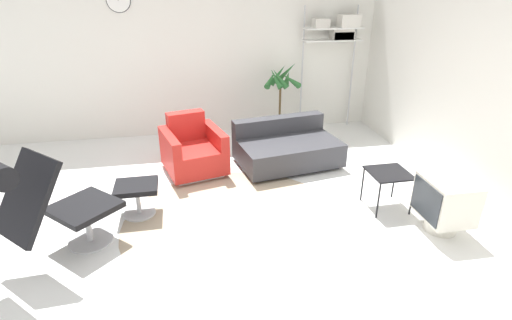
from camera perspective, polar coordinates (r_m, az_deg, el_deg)
ground_plane at (r=4.69m, az=-3.95°, el=-7.14°), size 12.00×12.00×0.00m
wall_back at (r=6.82m, az=-7.35°, el=15.30°), size 12.00×0.09×2.80m
wall_right at (r=5.31m, az=29.10°, el=9.98°), size 0.06×12.00×2.80m
round_rug at (r=4.47m, az=-2.84°, el=-8.79°), size 2.50×2.50×0.01m
lounge_chair at (r=4.01m, az=-28.33°, el=-4.69°), size 1.14×1.14×1.17m
ottoman at (r=4.66m, az=-16.65°, el=-4.44°), size 0.47×0.40×0.38m
armchair_red at (r=5.55m, az=-9.00°, el=1.16°), size 0.93×0.97×0.78m
couch_low at (r=5.75m, az=4.39°, el=1.62°), size 1.52×1.13×0.62m
side_table at (r=4.79m, az=18.43°, el=-2.15°), size 0.45×0.45×0.45m
crt_television at (r=4.61m, az=25.37°, el=-5.49°), size 0.47×0.55×0.59m
potted_plant at (r=6.73m, az=3.50°, el=7.92°), size 0.63×0.65×1.26m
shelf_unit at (r=7.01m, az=11.67°, el=17.53°), size 0.98×0.28×2.08m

